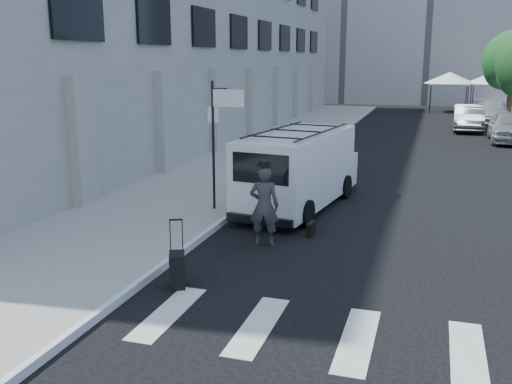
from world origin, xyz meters
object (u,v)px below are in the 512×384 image
Objects in this scene: parked_car_b at (468,118)px; parked_car_c at (493,112)px; briefcase at (311,229)px; suitcase at (177,270)px; businessman at (264,206)px; cargo_van at (300,168)px; parked_car_a at (510,126)px.

parked_car_c is (1.80, 5.20, -0.03)m from parked_car_b.
parked_car_b reaches higher than parked_car_c.
suitcase is (-1.73, -3.90, 0.17)m from briefcase.
suitcase is at bearing -102.33° from parked_car_b.
briefcase is at bearing 41.21° from suitcase.
parked_car_c is at bearing -112.39° from businessman.
parked_car_b is at bearing 82.70° from cargo_van.
parked_car_b is (6.34, 27.25, 0.44)m from suitcase.
cargo_van reaches higher than businessman.
cargo_van is 21.38m from parked_car_b.
parked_car_b is at bearing 52.10° from suitcase.
parked_car_b reaches higher than briefcase.
businessman reaches higher than parked_car_b.
cargo_van is 1.25× the size of parked_car_b.
parked_car_a is (7.33, 16.12, -0.31)m from cargo_van.
parked_car_b reaches higher than suitcase.
businessman is 1.46× the size of suitcase.
businessman is 3.08m from suitcase.
suitcase is 0.27× the size of parked_car_a.
cargo_van is (-0.03, 3.69, 0.20)m from businessman.
businessman is 30.43m from parked_car_c.
briefcase is 0.07× the size of cargo_van.
parked_car_a is at bearing -67.57° from parked_car_b.
briefcase is at bearing -63.43° from cargo_van.
parked_car_a is at bearing -118.74° from businessman.
parked_car_b is 0.92× the size of parked_car_c.
parked_car_b is (-1.80, 4.53, -0.04)m from parked_car_a.
briefcase is 3.01m from cargo_van.
parked_car_c is at bearing 51.12° from suitcase.
parked_car_a is at bearing 73.24° from cargo_van.
briefcase is at bearing -140.34° from businessman.
businessman is 4.23× the size of briefcase.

